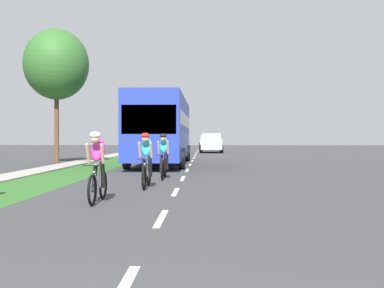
{
  "coord_description": "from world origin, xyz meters",
  "views": [
    {
      "loc": [
        0.79,
        -2.29,
        1.46
      ],
      "look_at": [
        0.12,
        21.3,
        1.1
      ],
      "focal_mm": 43.39,
      "sensor_mm": 36.0,
      "label": 1
    }
  ],
  "objects_px": {
    "cyclist_distant": "(164,156)",
    "suv_silver": "(211,142)",
    "street_tree_near": "(56,65)",
    "cyclist_trailing": "(146,160)",
    "bus_blue": "(162,127)",
    "pickup_white": "(209,142)",
    "cyclist_lead": "(98,166)"
  },
  "relations": [
    {
      "from": "suv_silver",
      "to": "pickup_white",
      "type": "distance_m",
      "value": 9.63
    },
    {
      "from": "street_tree_near",
      "to": "suv_silver",
      "type": "bearing_deg",
      "value": 65.71
    },
    {
      "from": "cyclist_distant",
      "to": "suv_silver",
      "type": "xyz_separation_m",
      "value": [
        2.0,
        27.34,
        0.14
      ]
    },
    {
      "from": "cyclist_lead",
      "to": "pickup_white",
      "type": "distance_m",
      "value": 42.85
    },
    {
      "from": "cyclist_trailing",
      "to": "pickup_white",
      "type": "relative_size",
      "value": 0.34
    },
    {
      "from": "suv_silver",
      "to": "street_tree_near",
      "type": "height_order",
      "value": "street_tree_near"
    },
    {
      "from": "street_tree_near",
      "to": "cyclist_distant",
      "type": "bearing_deg",
      "value": -52.7
    },
    {
      "from": "cyclist_distant",
      "to": "suv_silver",
      "type": "bearing_deg",
      "value": 85.82
    },
    {
      "from": "cyclist_trailing",
      "to": "pickup_white",
      "type": "distance_m",
      "value": 39.87
    },
    {
      "from": "pickup_white",
      "to": "street_tree_near",
      "type": "relative_size",
      "value": 0.71
    },
    {
      "from": "cyclist_trailing",
      "to": "cyclist_distant",
      "type": "xyz_separation_m",
      "value": [
        0.24,
        2.85,
        0.0
      ]
    },
    {
      "from": "cyclist_trailing",
      "to": "street_tree_near",
      "type": "height_order",
      "value": "street_tree_near"
    },
    {
      "from": "cyclist_trailing",
      "to": "cyclist_distant",
      "type": "bearing_deg",
      "value": 85.14
    },
    {
      "from": "street_tree_near",
      "to": "pickup_white",
      "type": "bearing_deg",
      "value": 73.63
    },
    {
      "from": "cyclist_distant",
      "to": "pickup_white",
      "type": "height_order",
      "value": "pickup_white"
    },
    {
      "from": "suv_silver",
      "to": "cyclist_lead",
      "type": "bearing_deg",
      "value": -95.09
    },
    {
      "from": "cyclist_lead",
      "to": "bus_blue",
      "type": "height_order",
      "value": "bus_blue"
    },
    {
      "from": "pickup_white",
      "to": "cyclist_lead",
      "type": "bearing_deg",
      "value": -93.77
    },
    {
      "from": "suv_silver",
      "to": "street_tree_near",
      "type": "distance_m",
      "value": 21.1
    },
    {
      "from": "cyclist_trailing",
      "to": "bus_blue",
      "type": "height_order",
      "value": "bus_blue"
    },
    {
      "from": "suv_silver",
      "to": "street_tree_near",
      "type": "bearing_deg",
      "value": -114.29
    },
    {
      "from": "suv_silver",
      "to": "street_tree_near",
      "type": "relative_size",
      "value": 0.65
    },
    {
      "from": "cyclist_lead",
      "to": "cyclist_distant",
      "type": "relative_size",
      "value": 1.0
    },
    {
      "from": "bus_blue",
      "to": "cyclist_distant",
      "type": "bearing_deg",
      "value": -84.26
    },
    {
      "from": "cyclist_lead",
      "to": "pickup_white",
      "type": "relative_size",
      "value": 0.34
    },
    {
      "from": "cyclist_lead",
      "to": "street_tree_near",
      "type": "xyz_separation_m",
      "value": [
        -5.54,
        14.31,
        4.5
      ]
    },
    {
      "from": "cyclist_trailing",
      "to": "cyclist_distant",
      "type": "distance_m",
      "value": 2.86
    },
    {
      "from": "bus_blue",
      "to": "street_tree_near",
      "type": "relative_size",
      "value": 1.61
    },
    {
      "from": "cyclist_distant",
      "to": "suv_silver",
      "type": "distance_m",
      "value": 27.41
    },
    {
      "from": "cyclist_trailing",
      "to": "suv_silver",
      "type": "xyz_separation_m",
      "value": [
        2.24,
        30.19,
        0.14
      ]
    },
    {
      "from": "cyclist_distant",
      "to": "pickup_white",
      "type": "relative_size",
      "value": 0.34
    },
    {
      "from": "cyclist_lead",
      "to": "suv_silver",
      "type": "distance_m",
      "value": 33.26
    }
  ]
}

